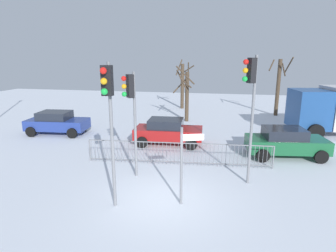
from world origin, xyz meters
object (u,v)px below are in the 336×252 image
object	(u,v)px
traffic_light_foreground_right	(251,92)
bare_tree_right	(278,85)
bare_tree_left	(183,84)
direction_sign_post	(183,162)
car_blue_far	(57,122)
car_red_near	(168,131)
traffic_light_mid_left	(131,101)
traffic_light_rear_left	(109,105)
bare_tree_centre	(186,94)
car_green_mid	(286,142)

from	to	relation	value
traffic_light_foreground_right	bare_tree_right	bearing A→B (deg)	-39.36
bare_tree_left	bare_tree_right	bearing A→B (deg)	-12.07
traffic_light_foreground_right	bare_tree_right	xyz separation A→B (m)	(3.43, 14.34, -1.08)
direction_sign_post	bare_tree_left	bearing A→B (deg)	79.08
direction_sign_post	bare_tree_right	size ratio (longest dim) A/B	0.55
traffic_light_foreground_right	car_blue_far	world-z (taller)	traffic_light_foreground_right
direction_sign_post	car_red_near	xyz separation A→B (m)	(-1.85, 6.52, -0.76)
traffic_light_foreground_right	traffic_light_mid_left	bearing A→B (deg)	66.84
car_red_near	bare_tree_left	world-z (taller)	bare_tree_left
traffic_light_rear_left	traffic_light_mid_left	xyz separation A→B (m)	(-0.16, 2.57, -0.30)
car_red_near	bare_tree_centre	world-z (taller)	bare_tree_centre
traffic_light_mid_left	car_blue_far	xyz separation A→B (m)	(-6.95, 5.46, -2.41)
direction_sign_post	car_red_near	world-z (taller)	direction_sign_post
traffic_light_rear_left	car_green_mid	size ratio (longest dim) A/B	1.19
car_red_near	car_blue_far	bearing A→B (deg)	170.72
traffic_light_mid_left	bare_tree_left	bearing A→B (deg)	-39.83
car_green_mid	traffic_light_foreground_right	bearing A→B (deg)	-128.83
bare_tree_right	traffic_light_mid_left	bearing A→B (deg)	-118.71
bare_tree_left	bare_tree_right	size ratio (longest dim) A/B	0.95
traffic_light_mid_left	bare_tree_centre	size ratio (longest dim) A/B	1.02
traffic_light_mid_left	car_red_near	distance (m)	5.29
car_green_mid	car_red_near	bearing A→B (deg)	164.16
car_red_near	bare_tree_left	distance (m)	11.81
traffic_light_rear_left	bare_tree_centre	size ratio (longest dim) A/B	1.12
car_red_near	bare_tree_right	distance (m)	12.49
traffic_light_foreground_right	bare_tree_left	bearing A→B (deg)	-8.90
car_red_near	bare_tree_centre	xyz separation A→B (m)	(0.20, 6.10, 1.36)
traffic_light_mid_left	car_blue_far	bearing A→B (deg)	10.65
traffic_light_rear_left	car_red_near	xyz separation A→B (m)	(0.37, 7.24, -2.71)
traffic_light_mid_left	bare_tree_left	xyz separation A→B (m)	(-0.39, 16.34, -0.85)
direction_sign_post	bare_tree_right	bearing A→B (deg)	51.59
traffic_light_mid_left	bare_tree_left	size ratio (longest dim) A/B	0.93
car_red_near	bare_tree_left	bearing A→B (deg)	91.19
traffic_light_rear_left	car_blue_far	distance (m)	11.06
traffic_light_mid_left	car_green_mid	xyz separation A→B (m)	(6.70, 3.83, -2.41)
bare_tree_right	car_green_mid	bearing A→B (deg)	-96.77
direction_sign_post	bare_tree_centre	distance (m)	12.74
car_blue_far	bare_tree_right	world-z (taller)	bare_tree_right
bare_tree_centre	bare_tree_right	bearing A→B (deg)	27.58
traffic_light_mid_left	bare_tree_centre	distance (m)	10.85
car_green_mid	bare_tree_right	distance (m)	10.94
bare_tree_centre	car_blue_far	bearing A→B (deg)	-145.31
traffic_light_rear_left	car_blue_far	size ratio (longest dim) A/B	1.21
bare_tree_centre	direction_sign_post	bearing A→B (deg)	-82.55
traffic_light_rear_left	traffic_light_mid_left	world-z (taller)	traffic_light_rear_left
direction_sign_post	car_green_mid	size ratio (longest dim) A/B	0.67
traffic_light_mid_left	direction_sign_post	distance (m)	3.43
direction_sign_post	car_blue_far	world-z (taller)	direction_sign_post
direction_sign_post	traffic_light_mid_left	bearing A→B (deg)	122.73
traffic_light_mid_left	car_red_near	size ratio (longest dim) A/B	1.11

